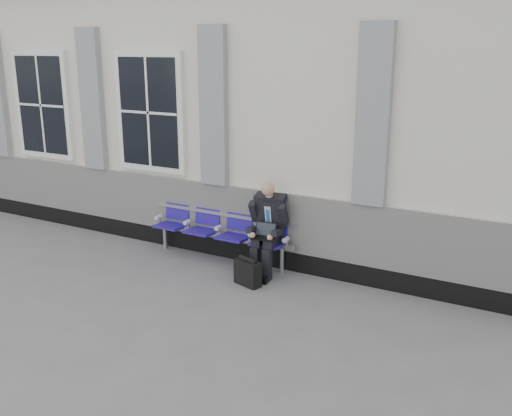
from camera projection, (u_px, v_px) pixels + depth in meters
The scene contains 5 objects.
ground at pixel (80, 266), 8.84m from camera, with size 70.00×70.00×0.00m, color slate.
station_building at pixel (202, 103), 11.17m from camera, with size 14.40×4.40×4.49m.
bench at pixel (221, 226), 8.98m from camera, with size 2.60×0.47×0.91m.
businessman at pixel (268, 224), 8.39m from camera, with size 0.58×0.78×1.40m.
briefcase at pixel (248, 272), 8.10m from camera, with size 0.44×0.28×0.42m.
Camera 1 is at (6.41, -5.89, 3.28)m, focal length 40.00 mm.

